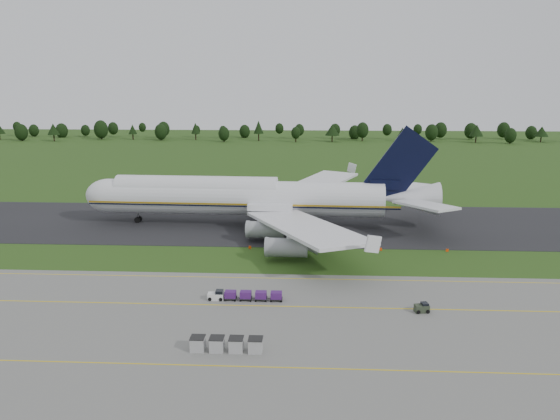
# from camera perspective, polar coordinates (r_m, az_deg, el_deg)

# --- Properties ---
(ground) EXTENTS (600.00, 600.00, 0.00)m
(ground) POSITION_cam_1_polar(r_m,az_deg,el_deg) (103.21, -1.14, -5.24)
(ground) COLOR #254514
(ground) RESTS_ON ground
(apron) EXTENTS (300.00, 52.00, 0.06)m
(apron) POSITION_cam_1_polar(r_m,az_deg,el_deg) (71.81, -3.09, -13.72)
(apron) COLOR slate
(apron) RESTS_ON ground
(taxiway) EXTENTS (300.00, 40.00, 0.08)m
(taxiway) POSITION_cam_1_polar(r_m,az_deg,el_deg) (130.03, -0.28, -1.37)
(taxiway) COLOR black
(taxiway) RESTS_ON ground
(apron_markings) EXTENTS (300.00, 30.20, 0.01)m
(apron_markings) POSITION_cam_1_polar(r_m,az_deg,el_deg) (78.09, -2.55, -11.39)
(apron_markings) COLOR yellow
(apron_markings) RESTS_ON apron
(tree_line) EXTENTS (528.72, 21.92, 11.86)m
(tree_line) POSITION_cam_1_polar(r_m,az_deg,el_deg) (319.23, 2.57, 8.25)
(tree_line) COLOR black
(tree_line) RESTS_ON ground
(aircraft) EXTENTS (83.36, 81.51, 23.49)m
(aircraft) POSITION_cam_1_polar(r_m,az_deg,el_deg) (127.19, -3.13, 1.36)
(aircraft) COLOR white
(aircraft) RESTS_ON ground
(baggage_train) EXTENTS (11.46, 1.46, 1.41)m
(baggage_train) POSITION_cam_1_polar(r_m,az_deg,el_deg) (84.56, -3.79, -8.90)
(baggage_train) COLOR white
(baggage_train) RESTS_ON apron
(utility_cart) EXTENTS (2.20, 1.53, 1.11)m
(utility_cart) POSITION_cam_1_polar(r_m,az_deg,el_deg) (82.86, 14.59, -9.93)
(utility_cart) COLOR #2D3726
(utility_cart) RESTS_ON apron
(uld_row) EXTENTS (9.00, 1.80, 1.78)m
(uld_row) POSITION_cam_1_polar(r_m,az_deg,el_deg) (69.69, -5.60, -13.79)
(uld_row) COLOR #A4A4A4
(uld_row) RESTS_ON apron
(edge_markers) EXTENTS (39.71, 0.30, 0.60)m
(edge_markers) POSITION_cam_1_polar(r_m,az_deg,el_deg) (109.85, 7.08, -4.06)
(edge_markers) COLOR #F33F07
(edge_markers) RESTS_ON ground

